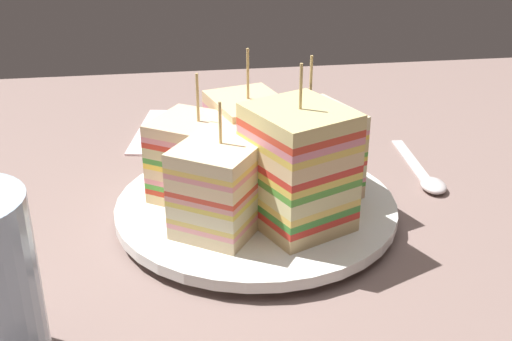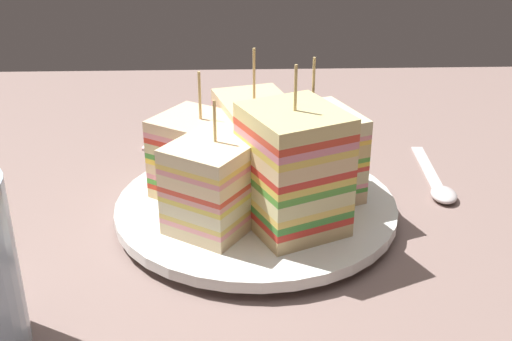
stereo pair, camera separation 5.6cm
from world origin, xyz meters
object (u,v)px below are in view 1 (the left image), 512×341
(sandwich_wedge_0, at_px, (248,139))
(spoon, at_px, (427,178))
(chip_pile, at_px, (234,182))
(sandwich_wedge_4, at_px, (308,153))
(sandwich_wedge_3, at_px, (298,168))
(sandwich_wedge_1, at_px, (201,160))
(napkin, at_px, (187,131))
(sandwich_wedge_2, at_px, (222,185))
(plate, at_px, (256,208))

(sandwich_wedge_0, height_order, spoon, sandwich_wedge_0)
(chip_pile, bearing_deg, sandwich_wedge_4, -1.21)
(sandwich_wedge_3, height_order, spoon, sandwich_wedge_3)
(sandwich_wedge_1, height_order, napkin, sandwich_wedge_1)
(napkin, bearing_deg, sandwich_wedge_2, -85.93)
(sandwich_wedge_3, bearing_deg, sandwich_wedge_4, -45.21)
(plate, xyz_separation_m, sandwich_wedge_0, (-0.00, 0.05, 0.05))
(plate, bearing_deg, sandwich_wedge_4, 13.52)
(plate, distance_m, sandwich_wedge_0, 0.07)
(sandwich_wedge_4, bearing_deg, spoon, 175.01)
(sandwich_wedge_1, bearing_deg, sandwich_wedge_2, -42.20)
(chip_pile, distance_m, spoon, 0.20)
(chip_pile, height_order, spoon, chip_pile)
(sandwich_wedge_2, bearing_deg, napkin, 37.52)
(plate, relative_size, sandwich_wedge_1, 2.16)
(plate, distance_m, sandwich_wedge_1, 0.06)
(plate, relative_size, sandwich_wedge_2, 2.30)
(sandwich_wedge_2, distance_m, napkin, 0.25)
(spoon, distance_m, napkin, 0.28)
(sandwich_wedge_3, bearing_deg, sandwich_wedge_0, -6.97)
(sandwich_wedge_0, bearing_deg, napkin, -178.23)
(plate, height_order, sandwich_wedge_0, sandwich_wedge_0)
(sandwich_wedge_3, bearing_deg, chip_pile, 16.20)
(plate, xyz_separation_m, spoon, (0.18, 0.05, -0.01))
(sandwich_wedge_2, bearing_deg, sandwich_wedge_1, 47.90)
(sandwich_wedge_0, xyz_separation_m, sandwich_wedge_2, (-0.03, -0.08, -0.00))
(sandwich_wedge_2, height_order, napkin, sandwich_wedge_2)
(chip_pile, relative_size, spoon, 0.53)
(plate, relative_size, sandwich_wedge_4, 1.95)
(sandwich_wedge_1, xyz_separation_m, chip_pile, (0.03, -0.00, -0.02))
(sandwich_wedge_2, distance_m, chip_pile, 0.06)
(spoon, bearing_deg, sandwich_wedge_1, -78.49)
(sandwich_wedge_2, distance_m, sandwich_wedge_3, 0.06)
(sandwich_wedge_0, xyz_separation_m, sandwich_wedge_1, (-0.05, -0.03, -0.00))
(chip_pile, bearing_deg, sandwich_wedge_3, -49.30)
(sandwich_wedge_2, xyz_separation_m, sandwich_wedge_4, (0.08, 0.05, 0.00))
(plate, height_order, spoon, plate)
(sandwich_wedge_4, height_order, spoon, sandwich_wedge_4)
(sandwich_wedge_4, bearing_deg, sandwich_wedge_2, 9.27)
(sandwich_wedge_0, xyz_separation_m, spoon, (0.18, 0.00, -0.05))
(sandwich_wedge_0, height_order, sandwich_wedge_4, sandwich_wedge_4)
(sandwich_wedge_2, distance_m, spoon, 0.23)
(napkin, bearing_deg, sandwich_wedge_0, -72.86)
(spoon, bearing_deg, sandwich_wedge_0, -86.70)
(sandwich_wedge_3, distance_m, spoon, 0.19)
(sandwich_wedge_3, distance_m, chip_pile, 0.08)
(sandwich_wedge_2, relative_size, sandwich_wedge_4, 0.85)
(plate, bearing_deg, sandwich_wedge_3, -55.22)
(plate, relative_size, sandwich_wedge_3, 1.82)
(plate, xyz_separation_m, chip_pile, (-0.02, 0.01, 0.02))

